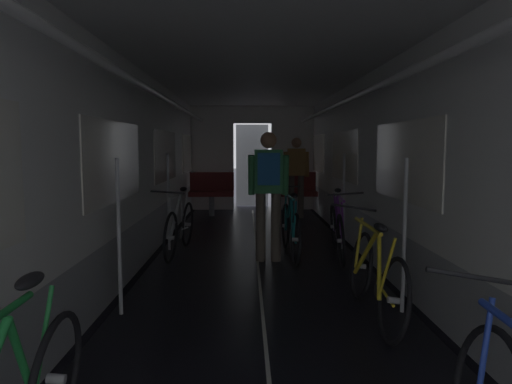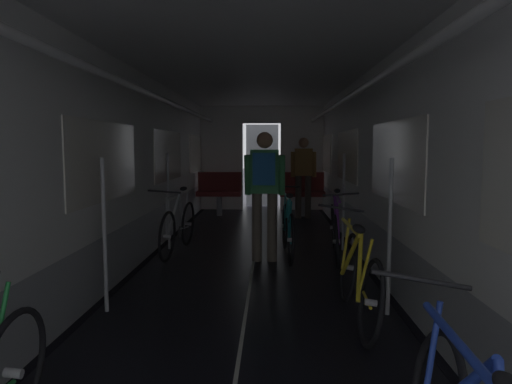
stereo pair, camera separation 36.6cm
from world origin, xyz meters
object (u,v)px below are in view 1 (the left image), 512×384
(bicycle_teal_in_aisle, at_px, (290,229))
(bicycle_purple, at_px, (337,229))
(bicycle_silver, at_px, (180,227))
(person_cyclist_aisle, at_px, (268,184))
(person_standing_near_bench, at_px, (296,172))
(bench_seat_far_left, at_px, (212,190))
(bench_seat_far_right, at_px, (294,189))
(bicycle_yellow, at_px, (375,276))

(bicycle_teal_in_aisle, bearing_deg, bicycle_purple, -5.81)
(bicycle_silver, relative_size, person_cyclist_aisle, 1.00)
(bicycle_purple, relative_size, person_standing_near_bench, 1.00)
(bicycle_silver, xyz_separation_m, bicycle_teal_in_aisle, (1.53, -0.18, 0.00))
(bench_seat_far_left, distance_m, bench_seat_far_right, 1.80)
(bench_seat_far_left, xyz_separation_m, bicycle_teal_in_aisle, (1.36, -3.81, -0.18))
(bench_seat_far_right, height_order, person_standing_near_bench, person_standing_near_bench)
(bicycle_yellow, relative_size, bicycle_teal_in_aisle, 1.00)
(bench_seat_far_left, bearing_deg, bicycle_silver, -92.74)
(bicycle_yellow, xyz_separation_m, person_standing_near_bench, (-0.07, 5.75, 0.60))
(bicycle_purple, bearing_deg, bicycle_yellow, -92.93)
(bicycle_teal_in_aisle, bearing_deg, bench_seat_far_right, 83.38)
(bicycle_yellow, bearing_deg, bicycle_teal_in_aisle, 102.58)
(person_standing_near_bench, bearing_deg, bench_seat_far_right, 90.41)
(bench_seat_far_right, relative_size, bicycle_silver, 0.58)
(bench_seat_far_left, height_order, bicycle_teal_in_aisle, bench_seat_far_left)
(bench_seat_far_right, bearing_deg, bicycle_teal_in_aisle, -96.62)
(bench_seat_far_left, height_order, bicycle_yellow, bicycle_yellow)
(bicycle_silver, bearing_deg, bicycle_purple, -6.34)
(bench_seat_far_right, bearing_deg, person_standing_near_bench, -89.59)
(bench_seat_far_right, height_order, bicycle_purple, bench_seat_far_right)
(bicycle_purple, xyz_separation_m, person_standing_near_bench, (-0.19, 3.50, 0.59))
(bicycle_yellow, height_order, person_standing_near_bench, person_standing_near_bench)
(bench_seat_far_left, height_order, bicycle_silver, bench_seat_far_left)
(bicycle_yellow, bearing_deg, person_cyclist_aisle, 112.09)
(bench_seat_far_right, relative_size, bicycle_purple, 0.58)
(person_cyclist_aisle, bearing_deg, person_standing_near_bench, 78.42)
(bicycle_silver, xyz_separation_m, person_standing_near_bench, (1.98, 3.26, 0.59))
(bench_seat_far_left, bearing_deg, bicycle_teal_in_aisle, -70.40)
(bench_seat_far_right, distance_m, person_standing_near_bench, 0.55)
(bench_seat_far_right, relative_size, person_cyclist_aisle, 0.58)
(bench_seat_far_left, relative_size, bicycle_silver, 0.58)
(bicycle_silver, bearing_deg, bench_seat_far_left, 87.26)
(bench_seat_far_left, distance_m, person_cyclist_aisle, 4.24)
(bicycle_yellow, xyz_separation_m, bicycle_purple, (0.12, 2.25, 0.00))
(bicycle_silver, height_order, bicycle_teal_in_aisle, bicycle_silver)
(bench_seat_far_left, xyz_separation_m, person_standing_near_bench, (1.80, -0.38, 0.41))
(bicycle_purple, height_order, person_cyclist_aisle, person_cyclist_aisle)
(bicycle_yellow, height_order, bicycle_purple, bicycle_yellow)
(person_standing_near_bench, bearing_deg, bicycle_teal_in_aisle, -97.38)
(person_cyclist_aisle, distance_m, bicycle_teal_in_aisle, 0.75)
(bicycle_teal_in_aisle, xyz_separation_m, person_standing_near_bench, (0.44, 3.44, 0.59))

